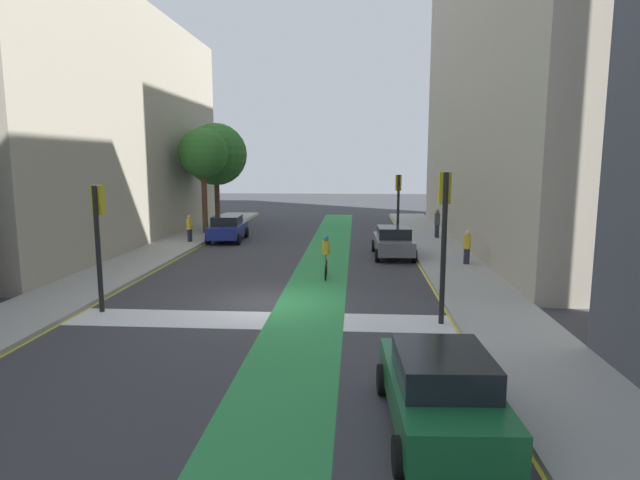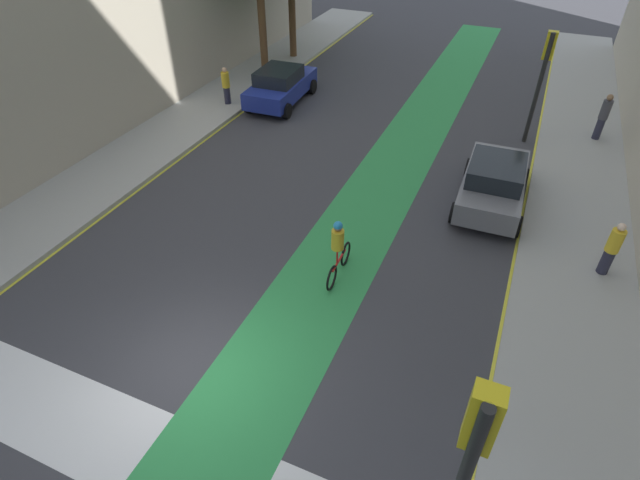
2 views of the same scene
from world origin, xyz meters
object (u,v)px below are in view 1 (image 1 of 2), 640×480
(pedestrian_sidewalk_left_a, at_px, (190,228))
(street_tree_near, at_px, (203,154))
(traffic_signal_near_left, at_px, (98,223))
(street_tree_far, at_px, (216,155))
(car_grey_right_far, at_px, (393,241))
(pedestrian_sidewalk_right_a, at_px, (437,223))
(pedestrian_sidewalk_right_b, at_px, (467,247))
(car_green_right_near, at_px, (440,389))
(traffic_signal_near_right, at_px, (444,219))
(traffic_signal_far_right, at_px, (398,195))
(car_blue_left_far, at_px, (228,228))
(cyclist_in_lane, at_px, (326,256))

(pedestrian_sidewalk_left_a, height_order, street_tree_near, street_tree_near)
(traffic_signal_near_left, distance_m, street_tree_far, 21.04)
(car_grey_right_far, relative_size, pedestrian_sidewalk_right_a, 2.41)
(pedestrian_sidewalk_right_b, bearing_deg, pedestrian_sidewalk_right_a, 90.79)
(traffic_signal_near_left, relative_size, street_tree_far, 0.56)
(pedestrian_sidewalk_right_b, height_order, street_tree_near, street_tree_near)
(pedestrian_sidewalk_right_a, height_order, street_tree_far, street_tree_far)
(car_green_right_near, bearing_deg, pedestrian_sidewalk_left_a, 118.51)
(pedestrian_sidewalk_right_b, bearing_deg, street_tree_far, 139.95)
(car_green_right_near, bearing_deg, traffic_signal_near_right, 80.92)
(car_green_right_near, relative_size, street_tree_near, 0.62)
(traffic_signal_far_right, xyz_separation_m, street_tree_far, (-12.52, 5.22, 2.47))
(pedestrian_sidewalk_right_a, xyz_separation_m, street_tree_near, (-15.01, 1.10, 4.30))
(traffic_signal_far_right, bearing_deg, car_blue_left_far, -177.38)
(street_tree_near, bearing_deg, pedestrian_sidewalk_right_a, -4.20)
(traffic_signal_near_left, xyz_separation_m, pedestrian_sidewalk_left_a, (-1.51, 13.85, -1.96))
(traffic_signal_near_right, relative_size, pedestrian_sidewalk_left_a, 2.90)
(traffic_signal_near_left, relative_size, cyclist_in_lane, 2.23)
(pedestrian_sidewalk_right_a, bearing_deg, traffic_signal_far_right, -160.27)
(car_green_right_near, relative_size, pedestrian_sidewalk_left_a, 2.70)
(car_green_right_near, relative_size, cyclist_in_lane, 2.31)
(cyclist_in_lane, bearing_deg, car_green_right_near, -77.26)
(pedestrian_sidewalk_left_a, bearing_deg, cyclist_in_lane, -44.85)
(cyclist_in_lane, relative_size, pedestrian_sidewalk_right_a, 1.05)
(cyclist_in_lane, height_order, pedestrian_sidewalk_left_a, cyclist_in_lane)
(car_grey_right_far, xyz_separation_m, street_tree_near, (-11.90, 7.14, 4.55))
(traffic_signal_near_left, xyz_separation_m, pedestrian_sidewalk_right_a, (13.36, 16.52, -1.85))
(cyclist_in_lane, bearing_deg, street_tree_far, 119.39)
(car_blue_left_far, distance_m, pedestrian_sidewalk_left_a, 2.36)
(car_grey_right_far, height_order, cyclist_in_lane, cyclist_in_lane)
(traffic_signal_far_right, bearing_deg, cyclist_in_lane, -110.09)
(pedestrian_sidewalk_right_a, distance_m, pedestrian_sidewalk_right_b, 8.41)
(traffic_signal_near_left, relative_size, street_tree_near, 0.60)
(car_blue_left_far, xyz_separation_m, pedestrian_sidewalk_left_a, (-1.97, -1.30, 0.15))
(traffic_signal_far_right, height_order, car_blue_left_far, traffic_signal_far_right)
(traffic_signal_near_left, height_order, street_tree_near, street_tree_near)
(car_green_right_near, bearing_deg, traffic_signal_near_left, 144.19)
(cyclist_in_lane, height_order, street_tree_far, street_tree_far)
(pedestrian_sidewalk_right_a, relative_size, pedestrian_sidewalk_right_b, 1.12)
(traffic_signal_far_right, distance_m, pedestrian_sidewalk_right_a, 3.22)
(traffic_signal_near_left, relative_size, car_blue_left_far, 0.97)
(traffic_signal_near_left, bearing_deg, pedestrian_sidewalk_right_b, 31.03)
(car_blue_left_far, bearing_deg, pedestrian_sidewalk_left_a, -146.67)
(car_green_right_near, distance_m, street_tree_far, 30.60)
(car_blue_left_far, xyz_separation_m, street_tree_far, (-2.13, 5.69, 4.52))
(traffic_signal_near_right, relative_size, car_blue_left_far, 1.07)
(pedestrian_sidewalk_right_b, distance_m, street_tree_far, 20.26)
(pedestrian_sidewalk_right_a, xyz_separation_m, pedestrian_sidewalk_left_a, (-14.87, -2.67, -0.10))
(cyclist_in_lane, bearing_deg, car_blue_left_far, 123.92)
(traffic_signal_far_right, xyz_separation_m, pedestrian_sidewalk_right_b, (2.63, -7.51, -1.91))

